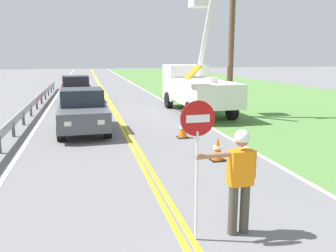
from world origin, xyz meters
name	(u,v)px	position (x,y,z in m)	size (l,w,h in m)	color
grass_verge_right	(280,99)	(11.60, 20.00, 0.00)	(16.00, 110.00, 0.01)	#517F3D
centerline_yellow_left	(109,105)	(-0.09, 20.00, 0.01)	(0.11, 110.00, 0.01)	yellow
centerline_yellow_right	(112,105)	(0.09, 20.00, 0.01)	(0.11, 110.00, 0.01)	yellow
edge_line_right	(168,103)	(3.60, 20.00, 0.01)	(0.12, 110.00, 0.01)	silver
edge_line_left	(49,107)	(-3.60, 20.00, 0.01)	(0.12, 110.00, 0.01)	silver
flagger_worker	(240,175)	(0.91, 3.86, 1.05)	(1.09, 0.26, 1.83)	#474238
stop_sign_paddle	(197,140)	(0.14, 3.82, 1.71)	(0.56, 0.04, 2.33)	silver
utility_bucket_truck	(195,85)	(4.20, 16.28, 1.44)	(2.68, 6.82, 6.14)	white
oncoming_sedan_nearest	(83,111)	(-1.64, 12.72, 0.83)	(2.01, 4.15, 1.70)	#4C5156
oncoming_sedan_second	(76,89)	(-2.06, 21.87, 0.83)	(2.06, 4.18, 1.70)	maroon
utility_pole_near	(232,31)	(5.42, 14.58, 4.16)	(1.80, 0.28, 7.95)	brown
traffic_cone_lead	(218,149)	(2.14, 7.86, 0.34)	(0.40, 0.40, 0.70)	orange
traffic_cone_mid	(183,129)	(1.93, 10.78, 0.34)	(0.40, 0.40, 0.70)	orange
guardrail_left_shoulder	(27,109)	(-4.20, 15.86, 0.52)	(0.10, 32.00, 0.71)	#9EA0A3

